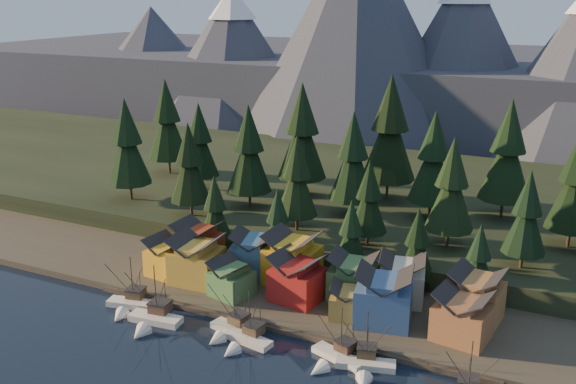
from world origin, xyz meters
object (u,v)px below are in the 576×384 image
at_px(boat_4, 334,352).
at_px(house_front_0, 169,256).
at_px(boat_2, 229,323).
at_px(house_back_1, 253,252).
at_px(boat_0, 129,299).
at_px(boat_5, 366,360).
at_px(house_front_1, 197,258).
at_px(house_back_0, 198,243).
at_px(boat_3, 244,334).
at_px(boat_1, 152,313).

height_order(boat_4, house_front_0, house_front_0).
bearing_deg(boat_2, house_back_1, 119.16).
distance_m(boat_0, boat_5, 48.78).
bearing_deg(boat_0, house_front_1, 51.84).
relative_size(house_front_0, house_back_0, 0.92).
relative_size(boat_4, house_front_0, 1.19).
xyz_separation_m(boat_3, house_front_0, (-27.17, 15.96, 3.79)).
distance_m(boat_5, house_front_1, 44.48).
bearing_deg(house_back_0, boat_5, -23.29).
bearing_deg(house_front_1, boat_5, -22.48).
relative_size(boat_5, house_front_0, 1.20).
bearing_deg(house_front_0, house_back_0, 73.63).
height_order(boat_1, house_front_1, house_front_1).
bearing_deg(house_back_0, house_front_1, -56.85).
bearing_deg(boat_5, boat_4, 163.31).
relative_size(boat_2, boat_5, 1.03).
relative_size(house_front_0, house_back_1, 0.86).
height_order(boat_5, house_front_1, house_front_1).
bearing_deg(boat_4, boat_5, 16.79).
xyz_separation_m(boat_0, boat_3, (26.90, -2.01, -0.09)).
bearing_deg(boat_0, boat_2, -11.42).
bearing_deg(boat_2, house_front_1, 150.88).
bearing_deg(boat_4, house_front_1, 177.20).
bearing_deg(house_back_1, boat_1, -122.72).
bearing_deg(boat_0, boat_4, -11.93).
bearing_deg(boat_5, boat_3, 168.75).
height_order(boat_5, house_back_1, house_back_1).
xyz_separation_m(boat_1, boat_4, (35.35, 2.81, -0.52)).
distance_m(boat_1, house_back_0, 24.86).
relative_size(boat_1, boat_3, 1.15).
distance_m(boat_0, house_back_1, 27.30).
height_order(house_front_1, house_back_1, house_front_1).
xyz_separation_m(boat_5, house_back_1, (-32.83, 22.27, 4.59)).
relative_size(boat_1, boat_2, 1.11).
distance_m(boat_5, house_back_0, 51.05).
relative_size(boat_0, boat_2, 1.02).
relative_size(boat_3, house_back_1, 1.02).
height_order(boat_2, house_back_0, house_back_0).
xyz_separation_m(boat_2, house_front_1, (-15.77, 13.73, 4.53)).
height_order(boat_3, boat_5, boat_5).
height_order(boat_5, house_back_0, house_back_0).
relative_size(boat_1, boat_4, 1.16).
xyz_separation_m(boat_1, house_back_1, (8.06, 24.91, 4.19)).
relative_size(boat_4, house_back_0, 1.09).
height_order(house_front_1, house_back_0, house_front_1).
height_order(boat_1, house_front_0, boat_1).
height_order(boat_1, boat_5, boat_1).
bearing_deg(boat_2, house_back_0, 146.04).
relative_size(boat_0, house_front_0, 1.26).
relative_size(boat_2, house_back_0, 1.13).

